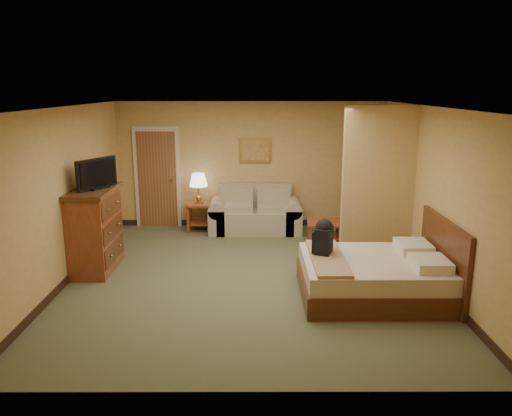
{
  "coord_description": "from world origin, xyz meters",
  "views": [
    {
      "loc": [
        0.08,
        -7.28,
        2.88
      ],
      "look_at": [
        0.1,
        0.6,
        0.96
      ],
      "focal_mm": 35.0,
      "sensor_mm": 36.0,
      "label": 1
    }
  ],
  "objects_px": {
    "dresser": "(95,229)",
    "bed": "(378,275)",
    "loveseat": "(255,216)",
    "coffee_table": "(324,227)"
  },
  "relations": [
    {
      "from": "dresser",
      "to": "bed",
      "type": "xyz_separation_m",
      "value": [
        4.29,
        -1.07,
        -0.37
      ]
    },
    {
      "from": "loveseat",
      "to": "coffee_table",
      "type": "xyz_separation_m",
      "value": [
        1.3,
        -0.79,
        -0.01
      ]
    },
    {
      "from": "loveseat",
      "to": "dresser",
      "type": "relative_size",
      "value": 1.39
    },
    {
      "from": "loveseat",
      "to": "bed",
      "type": "xyz_separation_m",
      "value": [
        1.73,
        -3.28,
        -0.0
      ]
    },
    {
      "from": "dresser",
      "to": "bed",
      "type": "relative_size",
      "value": 0.66
    },
    {
      "from": "coffee_table",
      "to": "bed",
      "type": "relative_size",
      "value": 0.34
    },
    {
      "from": "loveseat",
      "to": "bed",
      "type": "height_order",
      "value": "bed"
    },
    {
      "from": "dresser",
      "to": "bed",
      "type": "distance_m",
      "value": 4.44
    },
    {
      "from": "loveseat",
      "to": "coffee_table",
      "type": "relative_size",
      "value": 2.69
    },
    {
      "from": "coffee_table",
      "to": "bed",
      "type": "xyz_separation_m",
      "value": [
        0.42,
        -2.49,
        0.01
      ]
    }
  ]
}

